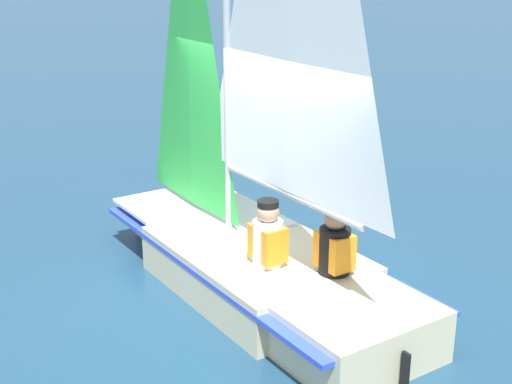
% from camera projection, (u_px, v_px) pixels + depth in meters
% --- Properties ---
extents(ground_plane, '(260.00, 260.00, 0.00)m').
position_uv_depth(ground_plane, '(256.00, 289.00, 7.61)').
color(ground_plane, navy).
extents(sailboat_main, '(3.84, 4.19, 6.18)m').
position_uv_depth(sailboat_main, '(258.00, 214.00, 7.31)').
color(sailboat_main, beige).
rests_on(sailboat_main, ground_plane).
extents(sailor_helm, '(0.42, 0.43, 1.16)m').
position_uv_depth(sailor_helm, '(268.00, 252.00, 6.98)').
color(sailor_helm, black).
rests_on(sailor_helm, ground_plane).
extents(sailor_crew, '(0.42, 0.43, 1.16)m').
position_uv_depth(sailor_crew, '(334.00, 260.00, 6.80)').
color(sailor_crew, black).
rests_on(sailor_crew, ground_plane).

